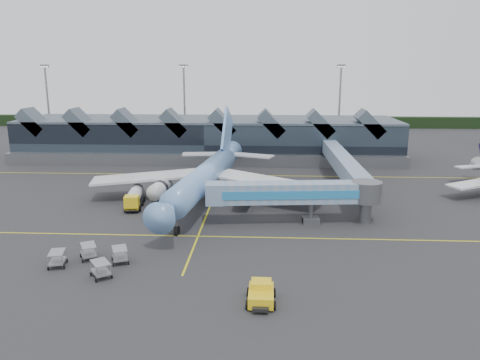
# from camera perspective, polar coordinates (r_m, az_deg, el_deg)

# --- Properties ---
(ground) EXTENTS (260.00, 260.00, 0.00)m
(ground) POSITION_cam_1_polar(r_m,az_deg,el_deg) (69.13, -4.21, -4.56)
(ground) COLOR #2B2B2E
(ground) RESTS_ON ground
(taxi_stripes) EXTENTS (120.00, 60.00, 0.01)m
(taxi_stripes) POSITION_cam_1_polar(r_m,az_deg,el_deg) (78.64, -3.31, -2.31)
(taxi_stripes) COLOR yellow
(taxi_stripes) RESTS_ON ground
(tree_line_far) EXTENTS (260.00, 4.00, 4.00)m
(tree_line_far) POSITION_cam_1_polar(r_m,az_deg,el_deg) (176.48, 0.23, 7.15)
(tree_line_far) COLOR black
(tree_line_far) RESTS_ON ground
(terminal) EXTENTS (90.00, 22.25, 12.52)m
(terminal) POSITION_cam_1_polar(r_m,az_deg,el_deg) (114.57, -3.84, 5.16)
(terminal) COLOR black
(terminal) RESTS_ON ground
(light_masts) EXTENTS (132.40, 42.56, 22.45)m
(light_masts) POSITION_cam_1_polar(r_m,az_deg,el_deg) (128.93, 8.68, 9.36)
(light_masts) COLOR gray
(light_masts) RESTS_ON ground
(main_airliner) EXTENTS (39.37, 45.58, 14.64)m
(main_airliner) POSITION_cam_1_polar(r_m,az_deg,el_deg) (76.86, -4.04, 0.62)
(main_airliner) COLOR #71A3E6
(main_airliner) RESTS_ON ground
(jet_bridge) EXTENTS (24.67, 5.82, 6.06)m
(jet_bridge) POSITION_cam_1_polar(r_m,az_deg,el_deg) (65.82, 7.86, -1.68)
(jet_bridge) COLOR #6D8FB5
(jet_bridge) RESTS_ON ground
(fuel_truck) EXTENTS (3.33, 8.70, 2.89)m
(fuel_truck) POSITION_cam_1_polar(r_m,az_deg,el_deg) (75.80, -12.70, -1.96)
(fuel_truck) COLOR black
(fuel_truck) RESTS_ON ground
(pushback_tug) EXTENTS (2.77, 4.34, 1.89)m
(pushback_tug) POSITION_cam_1_polar(r_m,az_deg,el_deg) (44.88, 2.59, -13.71)
(pushback_tug) COLOR yellow
(pushback_tug) RESTS_ON ground
(baggage_carts) EXTENTS (8.78, 7.61, 1.70)m
(baggage_carts) POSITION_cam_1_polar(r_m,az_deg,el_deg) (54.84, -17.63, -9.02)
(baggage_carts) COLOR #92959A
(baggage_carts) RESTS_ON ground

